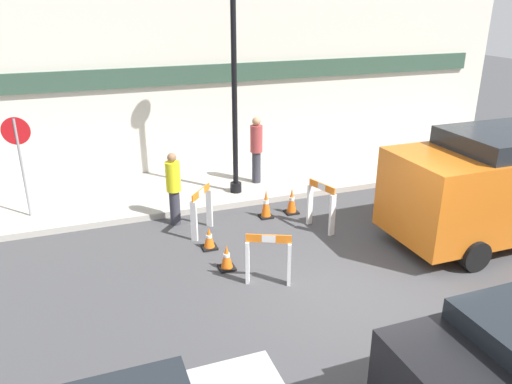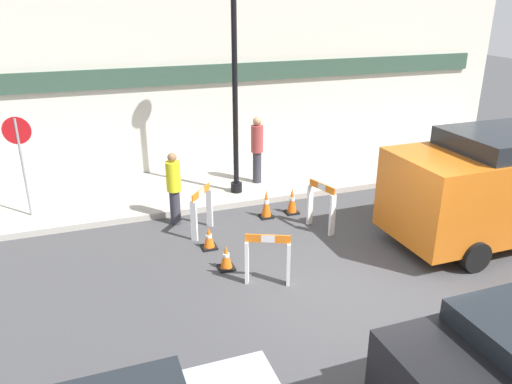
% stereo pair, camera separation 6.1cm
% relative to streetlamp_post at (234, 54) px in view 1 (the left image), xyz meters
% --- Properties ---
extents(ground_plane, '(60.00, 60.00, 0.00)m').
position_rel_streetlamp_post_xyz_m(ground_plane, '(0.60, -5.19, -3.54)').
color(ground_plane, '#424244').
extents(sidewalk_slab, '(18.00, 2.94, 0.14)m').
position_rel_streetlamp_post_xyz_m(sidewalk_slab, '(0.60, 0.78, -3.47)').
color(sidewalk_slab, '#ADA89E').
rests_on(sidewalk_slab, ground_plane).
extents(storefront_facade, '(18.00, 0.22, 5.50)m').
position_rel_streetlamp_post_xyz_m(storefront_facade, '(0.60, 2.32, -0.79)').
color(storefront_facade, beige).
rests_on(storefront_facade, ground_plane).
extents(streetlamp_post, '(0.44, 0.44, 5.29)m').
position_rel_streetlamp_post_xyz_m(streetlamp_post, '(0.00, 0.00, 0.00)').
color(streetlamp_post, black).
rests_on(streetlamp_post, sidewalk_slab).
extents(stop_sign, '(0.59, 0.13, 2.27)m').
position_rel_streetlamp_post_xyz_m(stop_sign, '(-4.83, 0.20, -1.87)').
color(stop_sign, gray).
rests_on(stop_sign, sidewalk_slab).
extents(barricade_0, '(0.78, 0.46, 0.97)m').
position_rel_streetlamp_post_xyz_m(barricade_0, '(-0.75, -4.12, -3.02)').
color(barricade_0, white).
rests_on(barricade_0, ground_plane).
extents(barricade_1, '(0.34, 0.77, 1.08)m').
position_rel_streetlamp_post_xyz_m(barricade_1, '(1.14, -2.45, -2.97)').
color(barricade_1, white).
rests_on(barricade_1, ground_plane).
extents(barricade_2, '(0.62, 0.70, 1.02)m').
position_rel_streetlamp_post_xyz_m(barricade_2, '(-1.33, -1.73, -2.99)').
color(barricade_2, white).
rests_on(barricade_2, ground_plane).
extents(traffic_cone_0, '(0.30, 0.30, 0.46)m').
position_rel_streetlamp_post_xyz_m(traffic_cone_0, '(-1.38, -2.46, -3.32)').
color(traffic_cone_0, black).
rests_on(traffic_cone_0, ground_plane).
extents(traffic_cone_1, '(0.30, 0.30, 0.50)m').
position_rel_streetlamp_post_xyz_m(traffic_cone_1, '(-1.29, -3.37, -3.30)').
color(traffic_cone_1, black).
rests_on(traffic_cone_1, ground_plane).
extents(traffic_cone_2, '(0.30, 0.30, 0.67)m').
position_rel_streetlamp_post_xyz_m(traffic_cone_2, '(0.26, -1.44, -3.21)').
color(traffic_cone_2, black).
rests_on(traffic_cone_2, ground_plane).
extents(traffic_cone_3, '(0.30, 0.30, 0.63)m').
position_rel_streetlamp_post_xyz_m(traffic_cone_3, '(0.92, -1.42, -3.24)').
color(traffic_cone_3, black).
rests_on(traffic_cone_3, ground_plane).
extents(person_worker, '(0.45, 0.45, 1.66)m').
position_rel_streetlamp_post_xyz_m(person_worker, '(-1.78, -1.06, -2.64)').
color(person_worker, '#33333D').
rests_on(person_worker, ground_plane).
extents(person_pedestrian, '(0.44, 0.44, 1.77)m').
position_rel_streetlamp_post_xyz_m(person_pedestrian, '(0.73, 0.48, -2.43)').
color(person_pedestrian, '#33333D').
rests_on(person_pedestrian, sidewalk_slab).
extents(work_van, '(5.15, 2.13, 2.33)m').
position_rel_streetlamp_post_xyz_m(work_van, '(4.62, -4.05, -2.27)').
color(work_van, '#D16619').
rests_on(work_van, ground_plane).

